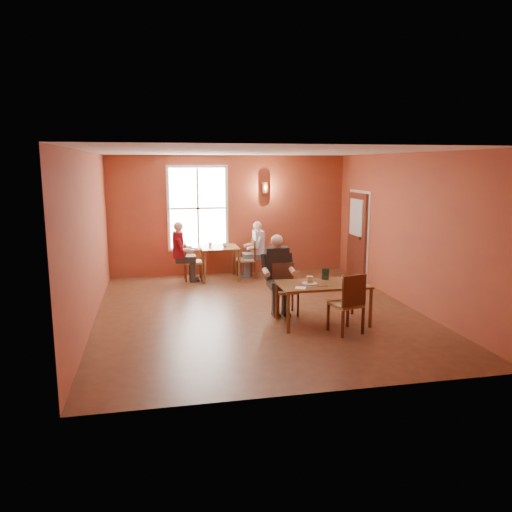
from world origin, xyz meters
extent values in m
cube|color=brown|center=(0.00, 0.00, 0.00)|extent=(6.00, 7.00, 0.01)
cube|color=brown|center=(0.00, 3.50, 1.50)|extent=(6.00, 0.04, 3.00)
cube|color=brown|center=(0.00, -3.50, 1.50)|extent=(6.00, 0.04, 3.00)
cube|color=brown|center=(-3.00, 0.00, 1.50)|extent=(0.04, 7.00, 3.00)
cube|color=brown|center=(3.00, 0.00, 1.50)|extent=(0.04, 7.00, 3.00)
cube|color=white|center=(0.00, 0.00, 3.00)|extent=(6.00, 7.00, 0.04)
cube|color=white|center=(-0.80, 3.45, 1.70)|extent=(1.36, 0.10, 1.96)
cube|color=maroon|center=(2.94, 2.30, 1.05)|extent=(0.12, 1.04, 2.10)
cylinder|color=brown|center=(0.90, 3.40, 2.20)|extent=(0.16, 0.16, 0.28)
cylinder|color=white|center=(0.73, -0.89, 0.74)|extent=(0.31, 0.31, 0.04)
cube|color=tan|center=(0.75, -0.83, 0.78)|extent=(0.10, 0.09, 0.11)
cube|color=#1E3426|center=(1.11, -0.61, 0.83)|extent=(0.13, 0.09, 0.20)
cube|color=white|center=(0.89, -1.10, 0.73)|extent=(0.21, 0.04, 0.00)
cube|color=white|center=(0.49, -1.13, 0.73)|extent=(0.22, 0.22, 0.01)
cylinder|color=white|center=(1.65, -0.66, 0.73)|extent=(0.21, 0.21, 0.02)
imported|color=silver|center=(-0.22, 2.87, 0.85)|extent=(0.14, 0.14, 0.10)
imported|color=silver|center=(-0.55, 3.06, 0.85)|extent=(0.12, 0.12, 0.09)
camera|label=1|loc=(-1.91, -8.96, 2.78)|focal=35.00mm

